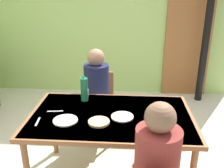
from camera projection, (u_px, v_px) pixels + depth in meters
wall_back at (101, 19)px, 4.39m from camera, size 4.77×0.10×2.73m
door_wooden at (188, 41)px, 4.35m from camera, size 0.80×0.05×2.00m
stove_pipe_column at (208, 22)px, 3.96m from camera, size 0.12×0.12×2.73m
dining_table at (111, 121)px, 2.35m from camera, size 1.54×0.94×0.76m
chair_far_diner at (98, 101)px, 3.20m from camera, size 0.40×0.40×0.87m
person_near_diner at (156, 161)px, 1.65m from camera, size 0.30×0.37×0.77m
person_far_diner at (96, 85)px, 2.97m from camera, size 0.30×0.37×0.77m
water_bottle_green_near at (84, 89)px, 2.57m from camera, size 0.08×0.08×0.28m
dinner_plate_near_left at (65, 120)px, 2.21m from camera, size 0.22×0.22×0.01m
dinner_plate_near_right at (122, 117)px, 2.27m from camera, size 0.21×0.21×0.01m
drinking_glass_by_near_diner at (86, 93)px, 2.69m from camera, size 0.06×0.06×0.09m
bread_plate_sliced at (99, 122)px, 2.17m from camera, size 0.19×0.19×0.02m
cutlery_knife_near at (38, 122)px, 2.19m from camera, size 0.03×0.15×0.00m
cutlery_fork_near at (55, 111)px, 2.38m from camera, size 0.15×0.04×0.00m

